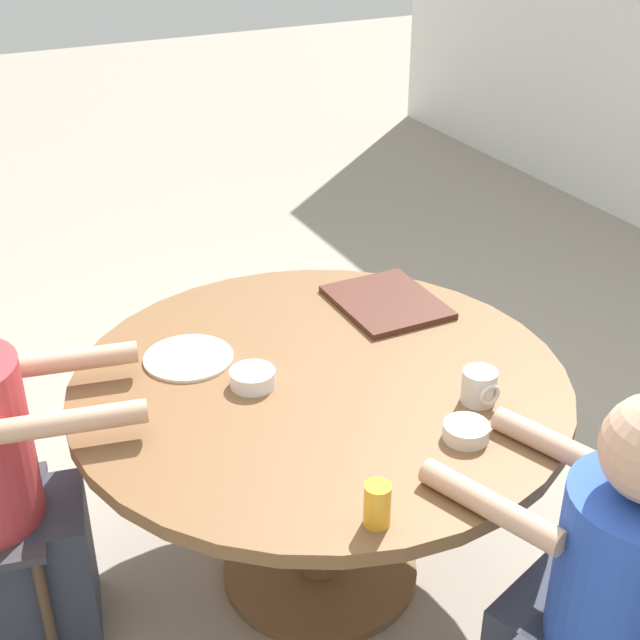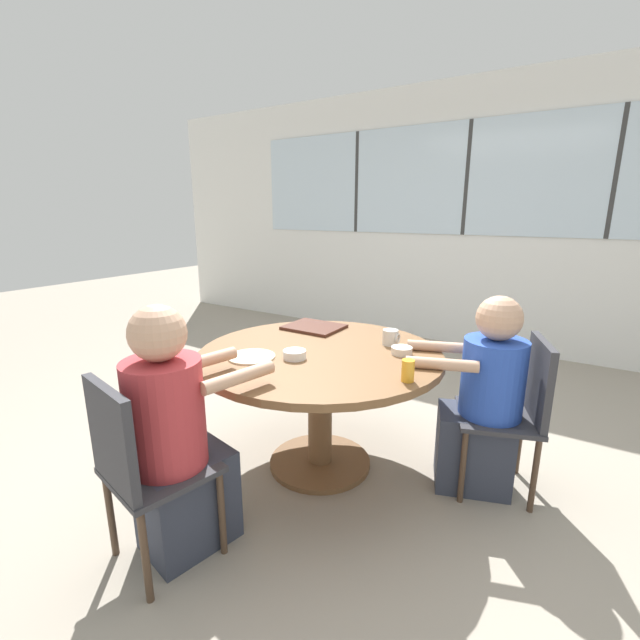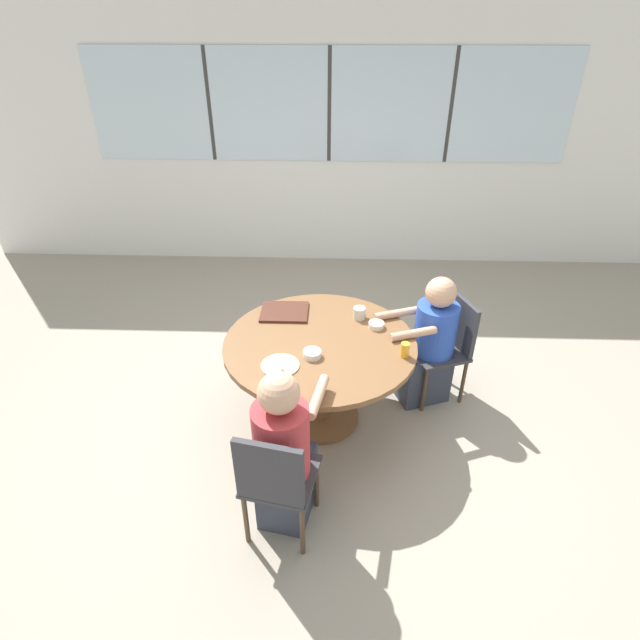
% 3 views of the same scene
% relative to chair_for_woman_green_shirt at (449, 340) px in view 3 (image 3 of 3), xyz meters
% --- Properties ---
extents(ground_plane, '(16.00, 16.00, 0.00)m').
position_rel_chair_for_woman_green_shirt_xyz_m(ground_plane, '(-0.99, -0.35, -0.51)').
color(ground_plane, gray).
extents(wall_back_with_windows, '(8.40, 0.08, 2.80)m').
position_rel_chair_for_woman_green_shirt_xyz_m(wall_back_with_windows, '(-0.99, 2.56, 0.92)').
color(wall_back_with_windows, silver).
rests_on(wall_back_with_windows, ground_plane).
extents(dining_table, '(1.37, 1.37, 0.72)m').
position_rel_chair_for_woman_green_shirt_xyz_m(dining_table, '(-0.99, -0.35, 0.07)').
color(dining_table, brown).
rests_on(dining_table, ground_plane).
extents(chair_for_woman_green_shirt, '(0.51, 0.51, 0.85)m').
position_rel_chair_for_woman_green_shirt_xyz_m(chair_for_woman_green_shirt, '(0.00, 0.00, 0.00)').
color(chair_for_woman_green_shirt, '#333338').
rests_on(chair_for_woman_green_shirt, ground_plane).
extents(chair_for_man_blue_shirt, '(0.47, 0.47, 0.85)m').
position_rel_chair_for_woman_green_shirt_xyz_m(chair_for_man_blue_shirt, '(-1.20, -1.39, 0.00)').
color(chair_for_man_blue_shirt, '#333338').
rests_on(chair_for_man_blue_shirt, ground_plane).
extents(person_woman_green_shirt, '(0.65, 0.49, 1.07)m').
position_rel_chair_for_woman_green_shirt_xyz_m(person_woman_green_shirt, '(-0.16, -0.06, -0.02)').
color(person_woman_green_shirt, '#333847').
rests_on(person_woman_green_shirt, ground_plane).
extents(person_man_blue_shirt, '(0.43, 0.63, 1.13)m').
position_rel_chair_for_woman_green_shirt_xyz_m(person_man_blue_shirt, '(-1.17, -1.22, 0.00)').
color(person_man_blue_shirt, '#333847').
rests_on(person_man_blue_shirt, ground_plane).
extents(food_tray_dark, '(0.36, 0.30, 0.02)m').
position_rel_chair_for_woman_green_shirt_xyz_m(food_tray_dark, '(-1.28, 0.02, 0.22)').
color(food_tray_dark, '#472319').
rests_on(food_tray_dark, dining_table).
extents(coffee_mug, '(0.10, 0.09, 0.09)m').
position_rel_chair_for_woman_green_shirt_xyz_m(coffee_mug, '(-0.71, -0.03, 0.25)').
color(coffee_mug, beige).
rests_on(coffee_mug, dining_table).
extents(juice_glass, '(0.06, 0.06, 0.10)m').
position_rel_chair_for_woman_green_shirt_xyz_m(juice_glass, '(-0.42, -0.50, 0.26)').
color(juice_glass, gold).
rests_on(juice_glass, dining_table).
extents(bowl_white_shallow, '(0.11, 0.11, 0.04)m').
position_rel_chair_for_woman_green_shirt_xyz_m(bowl_white_shallow, '(-0.59, -0.16, 0.23)').
color(bowl_white_shallow, silver).
rests_on(bowl_white_shallow, dining_table).
extents(bowl_cereal, '(0.12, 0.12, 0.05)m').
position_rel_chair_for_woman_green_shirt_xyz_m(bowl_cereal, '(-1.04, -0.53, 0.23)').
color(bowl_cereal, white).
rests_on(bowl_cereal, dining_table).
extents(plate_tortillas, '(0.25, 0.25, 0.01)m').
position_rel_chair_for_woman_green_shirt_xyz_m(plate_tortillas, '(-1.25, -0.64, 0.21)').
color(plate_tortillas, beige).
rests_on(plate_tortillas, dining_table).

